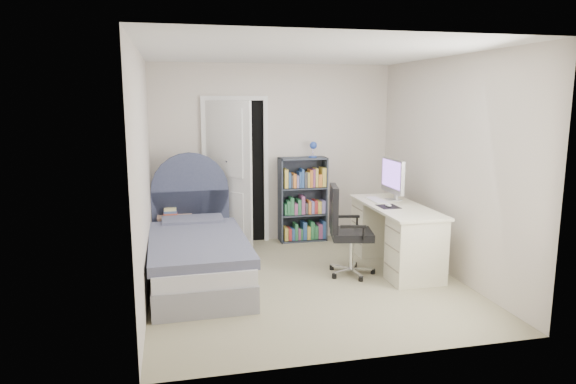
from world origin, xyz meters
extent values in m
cube|color=gray|center=(0.00, 0.00, -0.03)|extent=(3.40, 3.60, 0.05)
cube|color=white|center=(0.00, 0.00, 2.52)|extent=(3.40, 3.60, 0.05)
cube|color=beige|center=(0.00, 1.82, 1.25)|extent=(3.40, 0.05, 2.50)
cube|color=beige|center=(0.00, -1.82, 1.25)|extent=(3.40, 0.05, 2.50)
cube|color=beige|center=(-1.72, 0.00, 1.25)|extent=(0.05, 3.60, 2.50)
cube|color=beige|center=(1.72, 0.00, 1.25)|extent=(0.05, 3.60, 2.50)
cube|color=black|center=(-0.55, 1.80, 1.00)|extent=(0.80, 0.01, 2.00)
cube|color=white|center=(-0.98, 1.77, 1.00)|extent=(0.06, 0.06, 2.00)
cube|color=white|center=(-0.12, 1.77, 1.00)|extent=(0.06, 0.06, 2.00)
cube|color=white|center=(-0.55, 1.77, 2.03)|extent=(0.92, 0.06, 0.06)
cube|color=white|center=(-0.69, 1.47, 1.00)|extent=(0.56, 0.63, 2.00)
cube|color=gray|center=(-1.17, 0.27, 0.14)|extent=(1.05, 2.13, 0.27)
cube|color=silver|center=(-1.17, 0.27, 0.35)|extent=(1.02, 2.08, 0.17)
cube|color=slate|center=(-1.17, 0.16, 0.47)|extent=(1.08, 1.81, 0.11)
cube|color=slate|center=(-1.19, 1.02, 0.49)|extent=(0.76, 0.44, 0.13)
cube|color=#3C425D|center=(-1.20, 1.36, 0.42)|extent=(1.00, 0.08, 0.84)
cylinder|color=#3C425D|center=(-1.20, 1.36, 0.84)|extent=(1.00, 0.08, 1.00)
cylinder|color=tan|center=(-1.60, 1.15, 0.27)|extent=(0.04, 0.04, 0.55)
cylinder|color=tan|center=(-1.60, 1.53, 0.27)|extent=(0.04, 0.04, 0.55)
cylinder|color=tan|center=(-1.22, 1.15, 0.27)|extent=(0.04, 0.04, 0.55)
cylinder|color=tan|center=(-1.22, 1.53, 0.27)|extent=(0.04, 0.04, 0.55)
cube|color=tan|center=(-1.41, 1.34, 0.53)|extent=(0.44, 0.44, 0.03)
cube|color=tan|center=(-1.41, 1.34, 0.19)|extent=(0.39, 0.39, 0.02)
cube|color=#B24C33|center=(-1.46, 1.34, 0.56)|extent=(0.18, 0.24, 0.03)
cube|color=#3F598C|center=(-1.46, 1.34, 0.59)|extent=(0.16, 0.23, 0.03)
cube|color=#D8CC7F|center=(-1.46, 1.34, 0.62)|extent=(0.15, 0.22, 0.03)
cylinder|color=silver|center=(-0.74, 1.50, 0.01)|extent=(0.18, 0.18, 0.02)
cylinder|color=silver|center=(-0.74, 1.50, 0.62)|extent=(0.01, 0.01, 1.22)
sphere|color=silver|center=(-0.69, 1.47, 1.21)|extent=(0.07, 0.07, 0.07)
cube|color=#373F4B|center=(0.06, 1.66, 0.60)|extent=(0.02, 0.29, 1.20)
cube|color=#373F4B|center=(0.72, 1.66, 0.60)|extent=(0.02, 0.29, 1.20)
cube|color=#373F4B|center=(0.39, 1.66, 1.19)|extent=(0.67, 0.29, 0.02)
cube|color=#373F4B|center=(0.39, 1.66, 0.01)|extent=(0.67, 0.29, 0.02)
cube|color=#373F4B|center=(0.39, 1.80, 0.60)|extent=(0.67, 0.01, 1.20)
cube|color=#373F4B|center=(0.39, 1.66, 0.39)|extent=(0.63, 0.27, 0.02)
cube|color=#373F4B|center=(0.39, 1.66, 0.77)|extent=(0.63, 0.27, 0.02)
cylinder|color=#2746A9|center=(0.54, 1.66, 1.21)|extent=(0.12, 0.12, 0.02)
cylinder|color=silver|center=(0.54, 1.66, 1.29)|extent=(0.02, 0.02, 0.15)
sphere|color=#2746A9|center=(0.54, 1.63, 1.38)|extent=(0.11, 0.11, 0.11)
cube|color=#D8BF4C|center=(0.13, 1.64, 0.12)|extent=(0.05, 0.20, 0.18)
cube|color=#B23333|center=(0.18, 1.64, 0.11)|extent=(0.05, 0.20, 0.17)
cube|color=#335999|center=(0.23, 1.64, 0.11)|extent=(0.04, 0.20, 0.17)
cube|color=#337F4C|center=(0.28, 1.64, 0.15)|extent=(0.04, 0.20, 0.23)
cube|color=#994C7F|center=(0.32, 1.64, 0.11)|extent=(0.03, 0.20, 0.16)
cube|color=#337F4C|center=(0.36, 1.64, 0.11)|extent=(0.03, 0.20, 0.16)
cube|color=#335999|center=(0.40, 1.64, 0.15)|extent=(0.05, 0.20, 0.25)
cube|color=#D8BF4C|center=(0.46, 1.64, 0.12)|extent=(0.05, 0.20, 0.18)
cube|color=#337F4C|center=(0.51, 1.64, 0.16)|extent=(0.05, 0.20, 0.25)
cube|color=#337F4C|center=(0.57, 1.64, 0.12)|extent=(0.05, 0.20, 0.19)
cube|color=#994C7F|center=(0.63, 1.64, 0.13)|extent=(0.06, 0.20, 0.21)
cube|color=#335999|center=(0.69, 1.64, 0.15)|extent=(0.04, 0.20, 0.25)
cube|color=#337F4C|center=(0.12, 1.64, 0.48)|extent=(0.03, 0.20, 0.16)
cube|color=#337F4C|center=(0.16, 1.64, 0.50)|extent=(0.05, 0.20, 0.20)
cube|color=#337F4C|center=(0.22, 1.64, 0.53)|extent=(0.05, 0.20, 0.24)
cube|color=#994C7F|center=(0.27, 1.64, 0.48)|extent=(0.05, 0.20, 0.16)
cube|color=#337F4C|center=(0.32, 1.64, 0.51)|extent=(0.05, 0.20, 0.21)
cube|color=#994C7F|center=(0.37, 1.64, 0.53)|extent=(0.05, 0.20, 0.26)
cube|color=#3F3F3F|center=(0.42, 1.64, 0.48)|extent=(0.04, 0.20, 0.16)
cube|color=orange|center=(0.47, 1.64, 0.50)|extent=(0.04, 0.20, 0.18)
cube|color=#7F72B2|center=(0.52, 1.64, 0.49)|extent=(0.04, 0.20, 0.18)
cube|color=#B23333|center=(0.56, 1.64, 0.50)|extent=(0.04, 0.20, 0.19)
cube|color=#D8BF4C|center=(0.62, 1.64, 0.49)|extent=(0.05, 0.20, 0.17)
cube|color=#7F72B2|center=(0.67, 1.64, 0.49)|extent=(0.05, 0.20, 0.18)
cube|color=#D8BF4C|center=(0.13, 1.64, 0.92)|extent=(0.05, 0.20, 0.26)
cube|color=#335999|center=(0.18, 1.64, 0.90)|extent=(0.03, 0.20, 0.22)
cube|color=#3F3F3F|center=(0.21, 1.64, 0.88)|extent=(0.03, 0.20, 0.18)
cube|color=orange|center=(0.25, 1.64, 0.89)|extent=(0.04, 0.20, 0.20)
cube|color=#7F72B2|center=(0.29, 1.64, 0.88)|extent=(0.03, 0.20, 0.17)
cube|color=#335999|center=(0.33, 1.64, 0.90)|extent=(0.03, 0.20, 0.22)
cube|color=#335999|center=(0.37, 1.64, 0.92)|extent=(0.03, 0.20, 0.26)
cube|color=#3F3F3F|center=(0.41, 1.64, 0.90)|extent=(0.04, 0.20, 0.21)
cube|color=#D8BF4C|center=(0.45, 1.64, 0.90)|extent=(0.03, 0.20, 0.21)
cube|color=orange|center=(0.49, 1.64, 0.91)|extent=(0.04, 0.20, 0.24)
cube|color=#994C7F|center=(0.53, 1.64, 0.92)|extent=(0.03, 0.20, 0.25)
cube|color=#D8BF4C|center=(0.57, 1.64, 0.92)|extent=(0.04, 0.20, 0.26)
cube|color=orange|center=(0.62, 1.64, 0.88)|extent=(0.05, 0.20, 0.18)
cube|color=#D8BF4C|center=(0.68, 1.64, 0.92)|extent=(0.06, 0.20, 0.27)
cube|color=beige|center=(1.19, 0.26, 0.75)|extent=(0.63, 1.57, 0.03)
cube|color=beige|center=(1.19, -0.29, 0.37)|extent=(0.58, 0.42, 0.73)
cube|color=beige|center=(1.19, 0.82, 0.37)|extent=(0.58, 0.42, 0.73)
cube|color=silver|center=(1.30, 0.58, 0.77)|extent=(0.17, 0.17, 0.01)
cube|color=silver|center=(1.33, 0.58, 0.89)|extent=(0.03, 0.06, 0.23)
cube|color=silver|center=(1.28, 0.58, 1.08)|extent=(0.05, 0.58, 0.42)
cube|color=#8B57D3|center=(1.25, 0.58, 1.10)|extent=(0.00, 0.52, 0.33)
cube|color=white|center=(1.07, 0.58, 0.77)|extent=(0.14, 0.42, 0.02)
cube|color=black|center=(1.07, 0.21, 0.76)|extent=(0.23, 0.27, 0.00)
ellipsoid|color=white|center=(1.07, 0.21, 0.78)|extent=(0.06, 0.10, 0.03)
cube|color=silver|center=(0.71, 0.09, 0.06)|extent=(0.27, 0.09, 0.02)
cylinder|color=black|center=(0.83, 0.06, 0.03)|extent=(0.06, 0.06, 0.06)
cube|color=silver|center=(0.65, 0.22, 0.06)|extent=(0.17, 0.25, 0.02)
cylinder|color=black|center=(0.71, 0.34, 0.03)|extent=(0.06, 0.06, 0.06)
cube|color=silver|center=(0.49, 0.21, 0.06)|extent=(0.21, 0.23, 0.02)
cylinder|color=black|center=(0.41, 0.31, 0.03)|extent=(0.06, 0.06, 0.06)
cube|color=silver|center=(0.46, 0.06, 0.06)|extent=(0.26, 0.14, 0.02)
cylinder|color=black|center=(0.34, 0.01, 0.03)|extent=(0.06, 0.06, 0.06)
cube|color=silver|center=(0.59, -0.02, 0.06)|extent=(0.07, 0.27, 0.02)
cylinder|color=black|center=(0.61, -0.15, 0.03)|extent=(0.06, 0.06, 0.06)
cylinder|color=silver|center=(0.58, 0.11, 0.26)|extent=(0.06, 0.06, 0.40)
cube|color=black|center=(0.58, 0.11, 0.48)|extent=(0.55, 0.55, 0.09)
cube|color=black|center=(0.37, 0.16, 0.79)|extent=(0.15, 0.43, 0.53)
cube|color=black|center=(0.51, -0.13, 0.63)|extent=(0.29, 0.10, 0.03)
cube|color=black|center=(0.61, 0.36, 0.63)|extent=(0.29, 0.10, 0.03)
camera|label=1|loc=(-1.41, -5.32, 2.03)|focal=32.00mm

